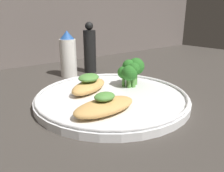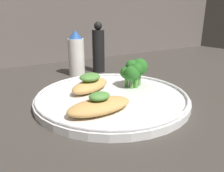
{
  "view_description": "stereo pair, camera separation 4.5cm",
  "coord_description": "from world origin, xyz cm",
  "views": [
    {
      "loc": [
        -26.68,
        -33.44,
        17.46
      ],
      "look_at": [
        0.0,
        0.0,
        3.4
      ],
      "focal_mm": 35.0,
      "sensor_mm": 36.0,
      "label": 1
    },
    {
      "loc": [
        -23.03,
        -36.06,
        17.46
      ],
      "look_at": [
        0.0,
        0.0,
        3.4
      ],
      "focal_mm": 35.0,
      "sensor_mm": 36.0,
      "label": 2
    }
  ],
  "objects": [
    {
      "name": "ground_plane",
      "position": [
        0.0,
        0.0,
        -0.5
      ],
      "size": [
        180.0,
        180.0,
        1.0
      ],
      "primitive_type": "cube",
      "color": "#3D3833"
    },
    {
      "name": "plate",
      "position": [
        0.0,
        0.0,
        0.99
      ],
      "size": [
        31.66,
        31.66,
        2.0
      ],
      "color": "white",
      "rests_on": "ground_plane"
    },
    {
      "name": "grilled_meat_front",
      "position": [
        -6.3,
        -5.89,
        2.7
      ],
      "size": [
        11.88,
        5.65,
        3.62
      ],
      "color": "tan",
      "rests_on": "plate"
    },
    {
      "name": "grilled_meat_middle",
      "position": [
        -2.64,
        4.71,
        3.04
      ],
      "size": [
        11.54,
        8.62,
        4.0
      ],
      "color": "tan",
      "rests_on": "plate"
    },
    {
      "name": "broccoli_bunch",
      "position": [
        7.36,
        2.03,
        5.34
      ],
      "size": [
        6.58,
        4.96,
        6.47
      ],
      "color": "#569942",
      "rests_on": "plate"
    },
    {
      "name": "sauce_bottle",
      "position": [
        2.55,
        23.6,
        6.31
      ],
      "size": [
        4.7,
        4.7,
        13.2
      ],
      "color": "white",
      "rests_on": "ground_plane"
    },
    {
      "name": "pepper_grinder",
      "position": [
        10.05,
        23.6,
        7.05
      ],
      "size": [
        3.77,
        3.77,
        15.41
      ],
      "color": "black",
      "rests_on": "ground_plane"
    }
  ]
}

